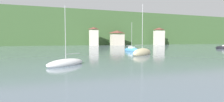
{
  "coord_description": "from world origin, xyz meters",
  "views": [
    {
      "loc": [
        -8.14,
        22.7,
        2.93
      ],
      "look_at": [
        0.0,
        45.54,
        1.38
      ],
      "focal_mm": 28.12,
      "sensor_mm": 36.0,
      "label": 1
    }
  ],
  "objects_px": {
    "sailboat_mid_4": "(142,53)",
    "sailboat_mid_5": "(66,63)",
    "shore_building_west": "(94,37)",
    "shore_building_westcentral": "(117,38)",
    "sailboat_far_1": "(132,50)",
    "shore_building_central": "(159,37)"
  },
  "relations": [
    {
      "from": "sailboat_mid_4",
      "to": "sailboat_mid_5",
      "type": "distance_m",
      "value": 17.73
    },
    {
      "from": "shore_building_westcentral",
      "to": "shore_building_central",
      "type": "bearing_deg",
      "value": -0.81
    },
    {
      "from": "sailboat_mid_4",
      "to": "sailboat_far_1",
      "type": "bearing_deg",
      "value": 40.28
    },
    {
      "from": "shore_building_central",
      "to": "sailboat_mid_4",
      "type": "distance_m",
      "value": 71.68
    },
    {
      "from": "sailboat_far_1",
      "to": "sailboat_mid_5",
      "type": "height_order",
      "value": "sailboat_far_1"
    },
    {
      "from": "sailboat_mid_4",
      "to": "shore_building_central",
      "type": "bearing_deg",
      "value": 18.07
    },
    {
      "from": "sailboat_far_1",
      "to": "shore_building_west",
      "type": "bearing_deg",
      "value": 161.87
    },
    {
      "from": "shore_building_west",
      "to": "sailboat_far_1",
      "type": "relative_size",
      "value": 1.2
    },
    {
      "from": "shore_building_west",
      "to": "sailboat_mid_5",
      "type": "relative_size",
      "value": 1.32
    },
    {
      "from": "shore_building_westcentral",
      "to": "shore_building_central",
      "type": "height_order",
      "value": "shore_building_central"
    },
    {
      "from": "sailboat_far_1",
      "to": "sailboat_mid_4",
      "type": "height_order",
      "value": "sailboat_mid_4"
    },
    {
      "from": "shore_building_west",
      "to": "sailboat_mid_4",
      "type": "relative_size",
      "value": 0.91
    },
    {
      "from": "shore_building_west",
      "to": "sailboat_mid_4",
      "type": "bearing_deg",
      "value": -94.32
    },
    {
      "from": "shore_building_central",
      "to": "sailboat_mid_5",
      "type": "bearing_deg",
      "value": -131.29
    },
    {
      "from": "shore_building_westcentral",
      "to": "sailboat_mid_4",
      "type": "bearing_deg",
      "value": -106.72
    },
    {
      "from": "shore_building_westcentral",
      "to": "shore_building_central",
      "type": "xyz_separation_m",
      "value": [
        25.91,
        -0.36,
        1.0
      ]
    },
    {
      "from": "sailboat_mid_4",
      "to": "sailboat_mid_5",
      "type": "bearing_deg",
      "value": 176.76
    },
    {
      "from": "shore_building_west",
      "to": "shore_building_westcentral",
      "type": "xyz_separation_m",
      "value": [
        12.96,
        0.58,
        -0.71
      ]
    },
    {
      "from": "shore_building_westcentral",
      "to": "sailboat_mid_4",
      "type": "xyz_separation_m",
      "value": [
        -17.25,
        -57.42,
        -3.41
      ]
    },
    {
      "from": "shore_building_west",
      "to": "shore_building_westcentral",
      "type": "bearing_deg",
      "value": 2.56
    },
    {
      "from": "sailboat_far_1",
      "to": "sailboat_mid_5",
      "type": "xyz_separation_m",
      "value": [
        -17.8,
        -19.43,
        -0.12
      ]
    },
    {
      "from": "shore_building_central",
      "to": "sailboat_mid_4",
      "type": "xyz_separation_m",
      "value": [
        -43.17,
        -57.05,
        -4.41
      ]
    }
  ]
}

